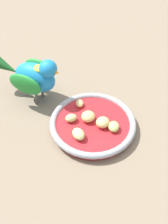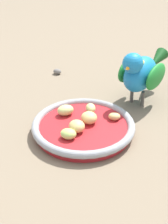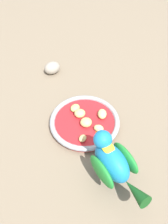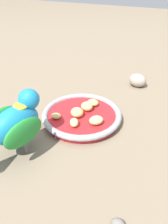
{
  "view_description": "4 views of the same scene",
  "coord_description": "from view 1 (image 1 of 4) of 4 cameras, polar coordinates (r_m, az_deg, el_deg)",
  "views": [
    {
      "loc": [
        -0.47,
        -0.08,
        0.54
      ],
      "look_at": [
        -0.01,
        0.02,
        0.05
      ],
      "focal_mm": 45.34,
      "sensor_mm": 36.0,
      "label": 1
    },
    {
      "loc": [
        0.21,
        -0.54,
        0.4
      ],
      "look_at": [
        -0.01,
        0.01,
        0.05
      ],
      "focal_mm": 54.45,
      "sensor_mm": 36.0,
      "label": 2
    },
    {
      "loc": [
        0.31,
        0.33,
        0.59
      ],
      "look_at": [
        -0.0,
        -0.0,
        0.06
      ],
      "focal_mm": 38.35,
      "sensor_mm": 36.0,
      "label": 3
    },
    {
      "loc": [
        -0.22,
        0.44,
        0.35
      ],
      "look_at": [
        -0.03,
        0.02,
        0.05
      ],
      "focal_mm": 35.54,
      "sensor_mm": 36.0,
      "label": 4
    }
  ],
  "objects": [
    {
      "name": "ground_plane",
      "position": [
        0.72,
        1.85,
        -2.75
      ],
      "size": [
        4.0,
        4.0,
        0.0
      ],
      "primitive_type": "plane",
      "color": "#756651"
    },
    {
      "name": "feeding_bowl",
      "position": [
        0.7,
        1.65,
        -2.43
      ],
      "size": [
        0.21,
        0.21,
        0.03
      ],
      "color": "#AD1E23",
      "rests_on": "ground_plane"
    },
    {
      "name": "apple_piece_0",
      "position": [
        0.73,
        -0.89,
        1.74
      ],
      "size": [
        0.03,
        0.03,
        0.02
      ],
      "primitive_type": "ellipsoid",
      "rotation": [
        0.0,
        0.0,
        0.3
      ],
      "color": "tan",
      "rests_on": "feeding_bowl"
    },
    {
      "name": "apple_piece_1",
      "position": [
        0.68,
        3.81,
        -2.1
      ],
      "size": [
        0.05,
        0.05,
        0.02
      ],
      "primitive_type": "ellipsoid",
      "rotation": [
        0.0,
        0.0,
        5.63
      ],
      "color": "tan",
      "rests_on": "feeding_bowl"
    },
    {
      "name": "apple_piece_2",
      "position": [
        0.66,
        -1.12,
        -4.46
      ],
      "size": [
        0.04,
        0.04,
        0.02
      ],
      "primitive_type": "ellipsoid",
      "rotation": [
        0.0,
        0.0,
        3.89
      ],
      "color": "#C6D17A",
      "rests_on": "feeding_bowl"
    },
    {
      "name": "apple_piece_3",
      "position": [
        0.69,
        0.79,
        -1.1
      ],
      "size": [
        0.05,
        0.05,
        0.02
      ],
      "primitive_type": "ellipsoid",
      "rotation": [
        0.0,
        0.0,
        2.46
      ],
      "color": "tan",
      "rests_on": "feeding_bowl"
    },
    {
      "name": "apple_piece_4",
      "position": [
        0.68,
        6.02,
        -2.94
      ],
      "size": [
        0.03,
        0.03,
        0.02
      ],
      "primitive_type": "ellipsoid",
      "rotation": [
        0.0,
        0.0,
        0.09
      ],
      "color": "#B2CC66",
      "rests_on": "feeding_bowl"
    },
    {
      "name": "apple_piece_5",
      "position": [
        0.7,
        -2.63,
        -1.22
      ],
      "size": [
        0.03,
        0.04,
        0.02
      ],
      "primitive_type": "ellipsoid",
      "rotation": [
        0.0,
        0.0,
        2.08
      ],
      "color": "#C6D17A",
      "rests_on": "feeding_bowl"
    },
    {
      "name": "parrot",
      "position": [
        0.75,
        -10.1,
        7.27
      ],
      "size": [
        0.11,
        0.2,
        0.14
      ],
      "rotation": [
        0.0,
        0.0,
        -1.8
      ],
      "color": "#59544C",
      "rests_on": "ground_plane"
    }
  ]
}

